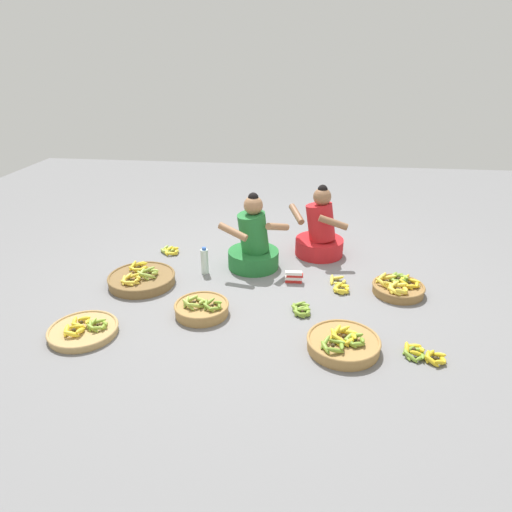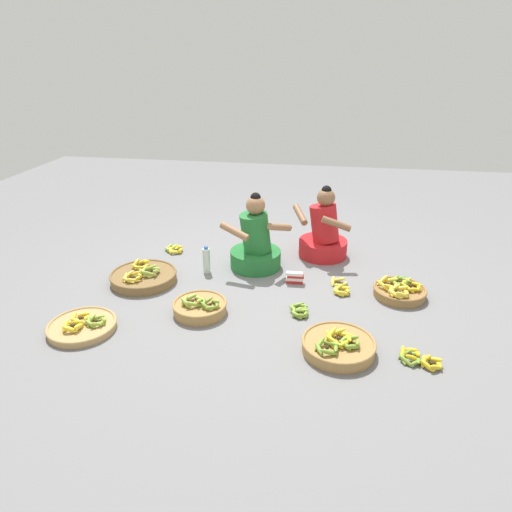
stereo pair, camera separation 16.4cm
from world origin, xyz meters
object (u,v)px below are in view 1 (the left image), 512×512
object	(u,v)px
banana_basket_front_left	(142,279)
banana_basket_near_vendor	(202,308)
banana_basket_mid_left	(398,287)
loose_bananas_mid_right	(301,310)
loose_bananas_near_bicycle	(170,251)
loose_bananas_front_right	(422,354)
banana_basket_back_left	(83,330)
loose_bananas_back_right	(340,286)
banana_basket_front_center	(343,343)
water_bottle	(205,261)
vendor_woman_front	(253,244)
vendor_woman_behind	(320,233)
packet_carton_stack	(294,277)

from	to	relation	value
banana_basket_front_left	banana_basket_near_vendor	bearing A→B (deg)	-34.01
banana_basket_mid_left	loose_bananas_mid_right	bearing A→B (deg)	-152.98
loose_bananas_near_bicycle	loose_bananas_front_right	world-z (taller)	same
banana_basket_front_left	banana_basket_near_vendor	world-z (taller)	banana_basket_near_vendor
banana_basket_back_left	loose_bananas_back_right	distance (m)	2.28
loose_bananas_near_bicycle	banana_basket_front_center	bearing A→B (deg)	-41.12
banana_basket_back_left	loose_bananas_near_bicycle	xyz separation A→B (m)	(0.22, 1.62, -0.01)
banana_basket_front_center	banana_basket_back_left	bearing A→B (deg)	-178.84
banana_basket_near_vendor	loose_bananas_mid_right	bearing A→B (deg)	8.79
banana_basket_near_vendor	loose_bananas_back_right	xyz separation A→B (m)	(1.19, 0.60, -0.03)
loose_bananas_back_right	water_bottle	world-z (taller)	water_bottle
banana_basket_front_center	loose_bananas_back_right	bearing A→B (deg)	88.59
vendor_woman_front	banana_basket_front_center	distance (m)	1.59
banana_basket_near_vendor	loose_bananas_mid_right	xyz separation A→B (m)	(0.84, 0.13, -0.03)
loose_bananas_mid_right	loose_bananas_back_right	distance (m)	0.58
vendor_woman_front	loose_bananas_front_right	xyz separation A→B (m)	(1.41, -1.37, -0.23)
banana_basket_mid_left	loose_bananas_near_bicycle	distance (m)	2.44
banana_basket_front_center	loose_bananas_mid_right	distance (m)	0.59
vendor_woman_front	water_bottle	world-z (taller)	vendor_woman_front
vendor_woman_behind	loose_bananas_mid_right	bearing A→B (deg)	-97.01
loose_bananas_near_bicycle	loose_bananas_back_right	size ratio (longest dim) A/B	0.70
vendor_woman_front	vendor_woman_behind	size ratio (longest dim) A/B	1.01
vendor_woman_behind	banana_basket_back_left	xyz separation A→B (m)	(-1.85, -1.78, -0.21)
water_bottle	packet_carton_stack	xyz separation A→B (m)	(0.90, -0.10, -0.07)
vendor_woman_front	packet_carton_stack	xyz separation A→B (m)	(0.43, -0.30, -0.19)
loose_bananas_near_bicycle	loose_bananas_mid_right	xyz separation A→B (m)	(1.48, -1.08, -0.00)
vendor_woman_front	loose_bananas_near_bicycle	xyz separation A→B (m)	(-0.96, 0.24, -0.23)
vendor_woman_front	banana_basket_near_vendor	xyz separation A→B (m)	(-0.32, -0.97, -0.19)
banana_basket_front_left	vendor_woman_front	bearing A→B (deg)	26.31
banana_basket_mid_left	water_bottle	distance (m)	1.87
vendor_woman_front	banana_basket_front_left	distance (m)	1.15
vendor_woman_behind	loose_bananas_mid_right	size ratio (longest dim) A/B	3.09
banana_basket_front_center	loose_bananas_near_bicycle	distance (m)	2.39
packet_carton_stack	banana_basket_front_center	bearing A→B (deg)	-68.31
vendor_woman_behind	banana_basket_front_center	xyz separation A→B (m)	(0.17, -1.74, -0.19)
banana_basket_near_vendor	banana_basket_front_center	world-z (taller)	banana_basket_front_center
loose_bananas_mid_right	vendor_woman_behind	bearing A→B (deg)	82.99
loose_bananas_mid_right	banana_basket_near_vendor	bearing A→B (deg)	-171.21
banana_basket_back_left	loose_bananas_front_right	xyz separation A→B (m)	(2.59, 0.01, -0.01)
vendor_woman_behind	loose_bananas_near_bicycle	bearing A→B (deg)	-174.26
banana_basket_near_vendor	packet_carton_stack	bearing A→B (deg)	41.94
vendor_woman_behind	loose_bananas_near_bicycle	xyz separation A→B (m)	(-1.63, -0.16, -0.22)
packet_carton_stack	vendor_woman_behind	bearing A→B (deg)	70.94
banana_basket_front_center	loose_bananas_back_right	world-z (taller)	banana_basket_front_center
banana_basket_front_left	loose_bananas_back_right	xyz separation A→B (m)	(1.88, 0.13, -0.03)
vendor_woman_behind	banana_basket_near_vendor	bearing A→B (deg)	-125.83
vendor_woman_behind	banana_basket_back_left	world-z (taller)	vendor_woman_behind
loose_bananas_front_right	loose_bananas_back_right	xyz separation A→B (m)	(-0.55, 0.99, 0.00)
banana_basket_front_left	loose_bananas_back_right	size ratio (longest dim) A/B	1.88
banana_basket_mid_left	vendor_woman_behind	bearing A→B (deg)	132.06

